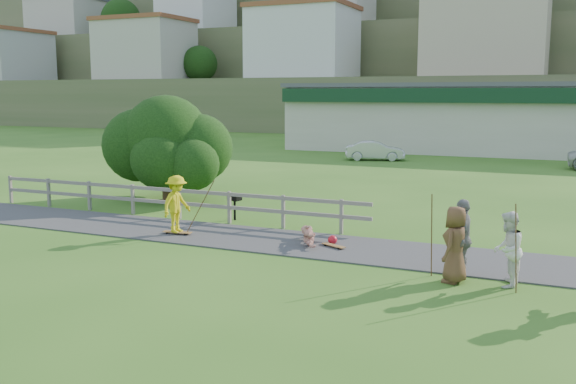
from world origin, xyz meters
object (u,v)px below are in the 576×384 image
object	(u,v)px
spectator_c	(455,245)
car_silver	(375,151)
tree	(167,158)
skater_fallen	(309,235)
bbq	(235,207)
spectator_b	(462,239)
spectator_a	(508,249)
skater_rider	(177,207)

from	to	relation	value
spectator_c	car_silver	distance (m)	27.45
spectator_c	car_silver	world-z (taller)	spectator_c
tree	skater_fallen	bearing A→B (deg)	-31.21
tree	bbq	size ratio (longest dim) A/B	6.31
spectator_b	car_silver	distance (m)	27.08
bbq	car_silver	bearing A→B (deg)	103.99
spectator_a	tree	size ratio (longest dim) A/B	0.30
skater_rider	spectator_c	distance (m)	8.85
spectator_b	bbq	distance (m)	9.26
tree	bbq	xyz separation A→B (m)	(4.63, -2.69, -1.29)
skater_fallen	spectator_c	distance (m)	4.97
spectator_a	tree	world-z (taller)	tree
skater_rider	tree	xyz separation A→B (m)	(-4.16, 5.55, 0.85)
skater_rider	car_silver	world-z (taller)	skater_rider
tree	bbq	bearing A→B (deg)	-30.14
skater_fallen	tree	distance (m)	9.91
skater_rider	spectator_a	distance (m)	9.96
spectator_a	spectator_b	world-z (taller)	spectator_b
spectator_c	car_silver	bearing A→B (deg)	-148.07
car_silver	bbq	size ratio (longest dim) A/B	4.20
bbq	spectator_a	bearing A→B (deg)	-13.82
spectator_b	spectator_c	bearing A→B (deg)	-19.01
skater_rider	spectator_c	xyz separation A→B (m)	(8.71, -1.57, 0.01)
car_silver	spectator_b	bearing A→B (deg)	-176.00
skater_rider	spectator_a	bearing A→B (deg)	-91.54
skater_fallen	tree	xyz separation A→B (m)	(-8.39, 5.08, 1.45)
spectator_a	bbq	bearing A→B (deg)	-110.55
car_silver	bbq	bearing A→B (deg)	166.62
spectator_b	car_silver	size ratio (longest dim) A/B	0.50
tree	skater_rider	bearing A→B (deg)	-53.10
bbq	skater_rider	bearing A→B (deg)	-88.51
spectator_a	spectator_c	xyz separation A→B (m)	(-1.14, -0.16, 0.03)
skater_rider	spectator_b	world-z (taller)	spectator_b
spectator_b	tree	xyz separation A→B (m)	(-12.96, 6.68, 0.78)
skater_fallen	spectator_a	bearing A→B (deg)	-45.90
spectator_a	car_silver	size ratio (longest dim) A/B	0.45
spectator_c	bbq	world-z (taller)	spectator_c
skater_rider	bbq	world-z (taller)	skater_rider
spectator_a	spectator_b	size ratio (longest dim) A/B	0.91
skater_rider	spectator_b	bearing A→B (deg)	-90.72
spectator_c	tree	bearing A→B (deg)	-107.22
spectator_a	spectator_c	bearing A→B (deg)	-78.29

